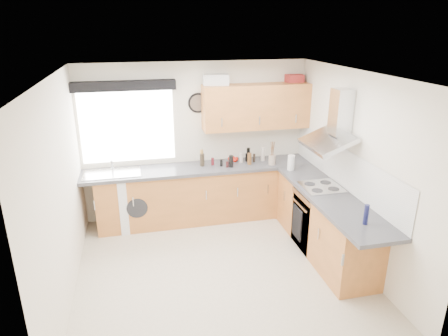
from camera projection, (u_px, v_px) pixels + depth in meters
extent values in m
plane|color=beige|center=(220.00, 270.00, 5.21)|extent=(3.60, 3.60, 0.00)
cube|color=white|center=(219.00, 75.00, 4.35)|extent=(3.60, 3.60, 0.02)
cube|color=silver|center=(196.00, 141.00, 6.43)|extent=(3.60, 0.02, 2.50)
cube|color=silver|center=(268.00, 264.00, 3.13)|extent=(3.60, 0.02, 2.50)
cube|color=silver|center=(60.00, 195.00, 4.40)|extent=(0.02, 3.60, 2.50)
cube|color=silver|center=(355.00, 170.00, 5.16)|extent=(0.02, 3.60, 2.50)
cube|color=silver|center=(128.00, 126.00, 6.10)|extent=(1.40, 0.02, 1.10)
cube|color=black|center=(124.00, 86.00, 5.80)|extent=(1.50, 0.18, 0.14)
cube|color=white|center=(343.00, 167.00, 5.45)|extent=(0.01, 3.00, 0.54)
cube|color=#A4622D|center=(194.00, 195.00, 6.42)|extent=(3.00, 0.58, 0.86)
cube|color=#A4622D|center=(287.00, 187.00, 6.75)|extent=(0.60, 0.60, 0.86)
cube|color=#A4622D|center=(324.00, 223.00, 5.51)|extent=(0.58, 2.10, 0.86)
cube|color=#38383D|center=(199.00, 168.00, 6.28)|extent=(3.60, 0.62, 0.05)
cube|color=#38383D|center=(331.00, 198.00, 5.22)|extent=(0.62, 2.42, 0.05)
cube|color=black|center=(319.00, 219.00, 5.65)|extent=(0.56, 0.58, 0.85)
cube|color=silver|center=(321.00, 187.00, 5.48)|extent=(0.52, 0.52, 0.01)
cube|color=#A4622D|center=(256.00, 107.00, 6.28)|extent=(1.70, 0.35, 0.70)
cube|color=silver|center=(137.00, 200.00, 6.24)|extent=(0.65, 0.63, 0.86)
cylinder|color=black|center=(198.00, 103.00, 6.21)|extent=(0.32, 0.04, 0.32)
cube|color=silver|center=(216.00, 79.00, 6.09)|extent=(0.42, 0.33, 0.16)
cube|color=#A72B2A|center=(294.00, 78.00, 6.37)|extent=(0.27, 0.23, 0.12)
cylinder|color=gray|center=(272.00, 160.00, 6.35)|extent=(0.11, 0.11, 0.16)
cylinder|color=silver|center=(291.00, 163.00, 6.10)|extent=(0.13, 0.13, 0.23)
cylinder|color=#A77739|center=(202.00, 158.00, 6.31)|extent=(0.05, 0.05, 0.25)
cylinder|color=brown|center=(249.00, 159.00, 6.35)|extent=(0.07, 0.07, 0.19)
cylinder|color=#B7A89C|center=(241.00, 158.00, 6.43)|extent=(0.05, 0.05, 0.16)
cylinder|color=#B3A599|center=(263.00, 154.00, 6.52)|extent=(0.06, 0.06, 0.24)
cylinder|color=#3B1517|center=(227.00, 164.00, 6.24)|extent=(0.04, 0.04, 0.09)
cylinder|color=black|center=(247.00, 157.00, 6.52)|extent=(0.06, 0.06, 0.13)
cylinder|color=black|center=(248.00, 155.00, 6.49)|extent=(0.05, 0.05, 0.22)
cylinder|color=#5A121A|center=(213.00, 161.00, 6.34)|extent=(0.04, 0.04, 0.12)
cylinder|color=black|center=(221.00, 163.00, 6.29)|extent=(0.04, 0.04, 0.11)
cylinder|color=black|center=(231.00, 161.00, 6.23)|extent=(0.07, 0.07, 0.19)
cylinder|color=black|center=(254.00, 158.00, 6.48)|extent=(0.04, 0.04, 0.14)
cylinder|color=#2C2418|center=(202.00, 160.00, 6.28)|extent=(0.07, 0.07, 0.20)
cylinder|color=#141644|center=(366.00, 215.00, 4.44)|extent=(0.05, 0.05, 0.24)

